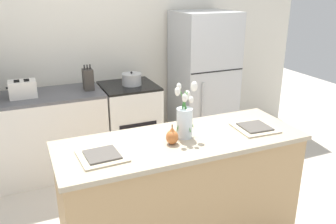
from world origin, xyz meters
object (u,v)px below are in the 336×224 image
object	(u,v)px
plate_setting_left	(102,156)
cooking_pot	(132,79)
toaster	(23,89)
knife_block	(88,79)
pear_figurine	(172,136)
plate_setting_right	(255,128)
stove_range	(130,122)
flower_vase	(185,118)
refrigerator	(203,82)

from	to	relation	value
plate_setting_left	cooking_pot	size ratio (longest dim) A/B	1.38
toaster	knife_block	bearing A→B (deg)	1.39
pear_figurine	cooking_pot	xyz separation A→B (m)	(0.23, 1.64, -0.01)
toaster	knife_block	xyz separation A→B (m)	(0.65, 0.02, 0.03)
toaster	cooking_pot	world-z (taller)	toaster
plate_setting_left	plate_setting_right	bearing A→B (deg)	0.00
pear_figurine	plate_setting_right	distance (m)	0.69
plate_setting_right	toaster	distance (m)	2.28
toaster	cooking_pot	distance (m)	1.13
plate_setting_left	plate_setting_right	size ratio (longest dim) A/B	1.00
knife_block	cooking_pot	bearing A→B (deg)	-0.97
stove_range	flower_vase	world-z (taller)	flower_vase
plate_setting_left	toaster	bearing A→B (deg)	103.96
refrigerator	flower_vase	size ratio (longest dim) A/B	4.10
flower_vase	plate_setting_left	world-z (taller)	flower_vase
flower_vase	cooking_pot	world-z (taller)	flower_vase
stove_range	plate_setting_left	size ratio (longest dim) A/B	2.96
pear_figurine	plate_setting_left	distance (m)	0.50
cooking_pot	stove_range	bearing A→B (deg)	158.80
refrigerator	toaster	xyz separation A→B (m)	(-2.05, -0.02, 0.15)
stove_range	pear_figurine	distance (m)	1.75
pear_figurine	plate_setting_left	bearing A→B (deg)	-179.50
stove_range	plate_setting_right	bearing A→B (deg)	-73.40
plate_setting_left	toaster	xyz separation A→B (m)	(-0.41, 1.63, 0.05)
flower_vase	cooking_pot	distance (m)	1.57
cooking_pot	plate_setting_left	bearing A→B (deg)	-113.88
pear_figurine	plate_setting_left	world-z (taller)	pear_figurine
refrigerator	plate_setting_right	world-z (taller)	refrigerator
refrigerator	knife_block	world-z (taller)	refrigerator
cooking_pot	knife_block	size ratio (longest dim) A/B	0.82
flower_vase	knife_block	world-z (taller)	flower_vase
stove_range	plate_setting_left	xyz separation A→B (m)	(-0.69, -1.66, 0.49)
plate_setting_right	cooking_pot	size ratio (longest dim) A/B	1.38
flower_vase	plate_setting_right	xyz separation A→B (m)	(0.56, -0.08, -0.14)
refrigerator	stove_range	bearing A→B (deg)	-179.96
plate_setting_left	toaster	size ratio (longest dim) A/B	1.09
stove_range	cooking_pot	size ratio (longest dim) A/B	4.10
stove_range	flower_vase	bearing A→B (deg)	-92.47
cooking_pot	refrigerator	bearing A→B (deg)	0.86
pear_figurine	knife_block	size ratio (longest dim) A/B	0.53
pear_figurine	cooking_pot	bearing A→B (deg)	81.93
flower_vase	plate_setting_right	bearing A→B (deg)	-7.77
stove_range	refrigerator	size ratio (longest dim) A/B	0.54
knife_block	toaster	bearing A→B (deg)	-178.61
pear_figurine	toaster	bearing A→B (deg)	118.94
flower_vase	plate_setting_left	xyz separation A→B (m)	(-0.63, -0.08, -0.14)
toaster	cooking_pot	xyz separation A→B (m)	(1.13, 0.01, -0.02)
refrigerator	plate_setting_right	xyz separation A→B (m)	(-0.46, -1.66, 0.10)
flower_vase	plate_setting_right	distance (m)	0.58
pear_figurine	plate_setting_right	bearing A→B (deg)	-0.36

